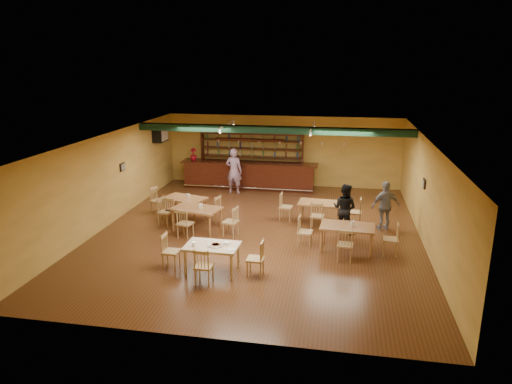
% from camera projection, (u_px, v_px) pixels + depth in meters
% --- Properties ---
extents(floor, '(12.00, 12.00, 0.00)m').
position_uv_depth(floor, '(258.00, 232.00, 14.96)').
color(floor, '#4F3116').
rests_on(floor, ground).
extents(ceiling_beam, '(10.00, 0.30, 0.25)m').
position_uv_depth(ceiling_beam, '(272.00, 130.00, 16.83)').
color(ceiling_beam, black).
rests_on(ceiling_beam, ceiling).
extents(track_rail_left, '(0.05, 2.50, 0.05)m').
position_uv_depth(track_rail_left, '(227.00, 124.00, 17.69)').
color(track_rail_left, silver).
rests_on(track_rail_left, ceiling).
extents(track_rail_right, '(0.05, 2.50, 0.05)m').
position_uv_depth(track_rail_right, '(312.00, 126.00, 17.14)').
color(track_rail_right, silver).
rests_on(track_rail_right, ceiling).
extents(ac_unit, '(0.34, 0.70, 0.48)m').
position_uv_depth(ac_unit, '(160.00, 134.00, 19.13)').
color(ac_unit, silver).
rests_on(ac_unit, wall_left).
extents(picture_left, '(0.04, 0.34, 0.28)m').
position_uv_depth(picture_left, '(122.00, 167.00, 16.30)').
color(picture_left, black).
rests_on(picture_left, wall_left).
extents(picture_right, '(0.04, 0.34, 0.28)m').
position_uv_depth(picture_right, '(424.00, 184.00, 14.12)').
color(picture_right, black).
rests_on(picture_right, wall_right).
extents(bar_counter, '(5.76, 0.85, 1.13)m').
position_uv_depth(bar_counter, '(249.00, 175.00, 19.91)').
color(bar_counter, '#36150A').
rests_on(bar_counter, ground).
extents(back_bar_hutch, '(4.45, 0.40, 2.28)m').
position_uv_depth(back_bar_hutch, '(252.00, 159.00, 20.35)').
color(back_bar_hutch, '#36150A').
rests_on(back_bar_hutch, ground).
extents(poinsettia, '(0.37, 0.37, 0.52)m').
position_uv_depth(poinsettia, '(193.00, 154.00, 20.11)').
color(poinsettia, '#B51024').
rests_on(poinsettia, bar_counter).
extents(dining_table_a, '(1.62, 1.24, 0.72)m').
position_uv_depth(dining_table_a, '(185.00, 208.00, 16.25)').
color(dining_table_a, brown).
rests_on(dining_table_a, ground).
extents(dining_table_b, '(1.47, 0.94, 0.71)m').
position_uv_depth(dining_table_b, '(320.00, 212.00, 15.76)').
color(dining_table_b, brown).
rests_on(dining_table_b, ground).
extents(dining_table_c, '(1.67, 1.23, 0.75)m').
position_uv_depth(dining_table_c, '(197.00, 219.00, 15.04)').
color(dining_table_c, brown).
rests_on(dining_table_c, ground).
extents(dining_table_d, '(1.57, 1.01, 0.76)m').
position_uv_depth(dining_table_d, '(347.00, 238.00, 13.43)').
color(dining_table_d, brown).
rests_on(dining_table_d, ground).
extents(near_table, '(1.39, 0.92, 0.73)m').
position_uv_depth(near_table, '(212.00, 258.00, 12.09)').
color(near_table, tan).
rests_on(near_table, ground).
extents(pizza_tray, '(0.50, 0.50, 0.01)m').
position_uv_depth(pizza_tray, '(216.00, 245.00, 11.97)').
color(pizza_tray, silver).
rests_on(pizza_tray, near_table).
extents(parmesan_shaker, '(0.08, 0.08, 0.11)m').
position_uv_depth(parmesan_shaker, '(194.00, 244.00, 11.91)').
color(parmesan_shaker, '#EAE5C6').
rests_on(parmesan_shaker, near_table).
extents(napkin_stack, '(0.23, 0.20, 0.03)m').
position_uv_depth(napkin_stack, '(227.00, 243.00, 12.11)').
color(napkin_stack, white).
rests_on(napkin_stack, near_table).
extents(pizza_server, '(0.33, 0.12, 0.00)m').
position_uv_depth(pizza_server, '(222.00, 244.00, 11.99)').
color(pizza_server, silver).
rests_on(pizza_server, pizza_tray).
extents(side_plate, '(0.23, 0.23, 0.01)m').
position_uv_depth(side_plate, '(231.00, 249.00, 11.71)').
color(side_plate, white).
rests_on(side_plate, near_table).
extents(patron_bar, '(0.72, 0.52, 1.86)m').
position_uv_depth(patron_bar, '(234.00, 171.00, 19.11)').
color(patron_bar, purple).
rests_on(patron_bar, ground).
extents(patron_right_a, '(0.95, 0.86, 1.59)m').
position_uv_depth(patron_right_a, '(345.00, 208.00, 14.74)').
color(patron_right_a, black).
rests_on(patron_right_a, ground).
extents(patron_right_b, '(1.01, 0.71, 1.59)m').
position_uv_depth(patron_right_b, '(385.00, 206.00, 15.00)').
color(patron_right_b, gray).
rests_on(patron_right_b, ground).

